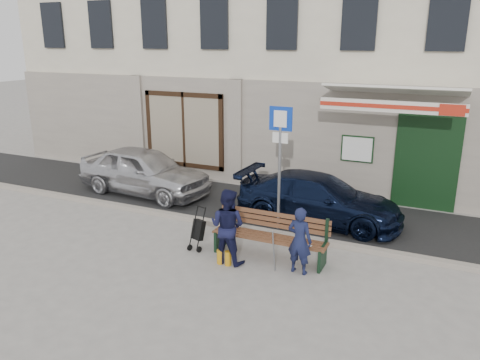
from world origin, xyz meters
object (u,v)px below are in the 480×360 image
Objects in this scene: parking_sign at (280,148)px; bench at (267,236)px; stroller at (198,231)px; car_navy at (319,199)px; car_silver at (144,171)px; woman at (227,226)px; man at (300,241)px.

bench is (0.31, -1.50, -1.52)m from parking_sign.
car_navy is at bearing 72.20° from stroller.
car_silver is at bearing 91.89° from car_navy.
parking_sign reaches higher than bench.
parking_sign is 2.62m from stroller.
woman reaches higher than bench.
woman is at bearing -1.03° from stroller.
car_silver is at bearing -20.60° from man.
stroller is at bearing -123.69° from parking_sign.
parking_sign reaches higher than car_navy.
man is (5.58, -2.81, -0.02)m from car_silver.
car_silver is at bearing -32.90° from woman.
bench is 2.60× the size of stroller.
woman reaches higher than car_navy.
woman is (-1.45, -0.15, 0.10)m from man.
car_navy reaches higher than stroller.
car_navy is 3.24m from stroller.
man is (0.80, -0.37, 0.21)m from bench.
parking_sign is (-0.73, -0.89, 1.39)m from car_navy.
man is at bearing -58.37° from parking_sign.
bench is (-0.42, -2.39, -0.13)m from car_navy.
car_navy is at bearing -76.11° from man.
car_silver is at bearing 159.63° from stroller.
bench is 1.80× the size of man.
car_navy is 1.80m from parking_sign.
bench is at bearing 172.49° from car_navy.
parking_sign is at bearing 73.77° from stroller.
woman is at bearing 12.05° from man.
parking_sign is 2.54m from man.
car_silver is 4.76m from parking_sign.
parking_sign is 2.38m from woman.
man is (0.38, -2.76, 0.08)m from car_navy.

